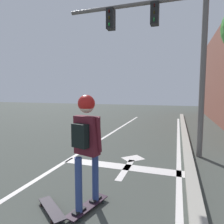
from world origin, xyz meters
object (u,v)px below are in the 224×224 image
object	(u,v)px
spare_skateboard	(52,209)
traffic_signal_mast	(164,38)
skateboard	(88,206)
skater	(86,136)

from	to	relation	value
spare_skateboard	traffic_signal_mast	xyz separation A→B (m)	(1.42, 3.74, 3.46)
skateboard	spare_skateboard	size ratio (longest dim) A/B	1.16
skateboard	traffic_signal_mast	world-z (taller)	traffic_signal_mast
spare_skateboard	traffic_signal_mast	world-z (taller)	traffic_signal_mast
skater	spare_skateboard	xyz separation A→B (m)	(-0.52, -0.23, -1.18)
traffic_signal_mast	spare_skateboard	bearing A→B (deg)	-110.75
skateboard	skater	size ratio (longest dim) A/B	0.48
traffic_signal_mast	skater	bearing A→B (deg)	-104.35
skateboard	traffic_signal_mast	size ratio (longest dim) A/B	0.17
skater	skateboard	bearing A→B (deg)	74.37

